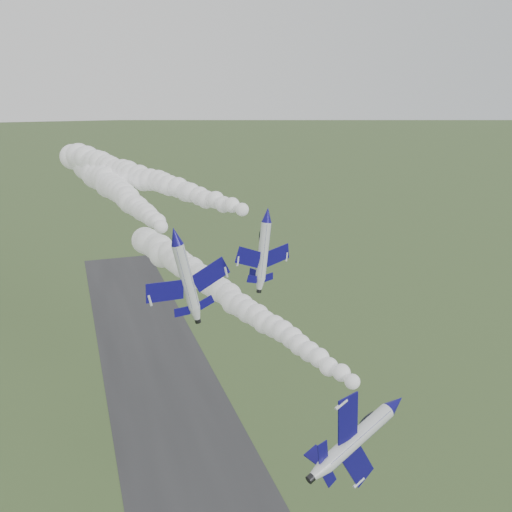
{
  "coord_description": "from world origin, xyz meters",
  "views": [
    {
      "loc": [
        -15.83,
        -49.31,
        62.72
      ],
      "look_at": [
        6.8,
        17.94,
        41.1
      ],
      "focal_mm": 40.0,
      "sensor_mm": 36.0,
      "label": 1
    }
  ],
  "objects": [
    {
      "name": "jet_pair_right",
      "position": [
        8.12,
        17.16,
        46.68
      ],
      "size": [
        9.26,
        10.68,
        2.94
      ],
      "rotation": [
        0.0,
        0.14,
        0.42
      ],
      "color": "silver"
    },
    {
      "name": "jet_lead",
      "position": [
        15.1,
        -3.82,
        30.23
      ],
      "size": [
        6.29,
        13.73,
        11.11
      ],
      "rotation": [
        0.0,
        1.27,
        0.33
      ],
      "color": "silver"
    },
    {
      "name": "jet_pair_left",
      "position": [
        -3.91,
        16.48,
        45.09
      ],
      "size": [
        10.9,
        13.23,
        3.81
      ],
      "rotation": [
        0.0,
        -0.22,
        0.12
      ],
      "color": "silver"
    },
    {
      "name": "smoke_trail_jet_pair_left",
      "position": [
        -8.18,
        45.69,
        46.1
      ],
      "size": [
        11.83,
        53.03,
        5.48
      ],
      "primitive_type": null,
      "rotation": [
        0.0,
        0.0,
        0.12
      ],
      "color": "white"
    },
    {
      "name": "runway",
      "position": [
        0.0,
        30.0,
        0.02
      ],
      "size": [
        24.0,
        260.0,
        0.04
      ],
      "primitive_type": "cube",
      "color": "#2C2C2F",
      "rests_on": "ground"
    },
    {
      "name": "smoke_trail_jet_pair_right",
      "position": [
        -3.85,
        45.16,
        47.83
      ],
      "size": [
        27.42,
        52.94,
        4.93
      ],
      "primitive_type": null,
      "rotation": [
        0.0,
        0.0,
        0.42
      ],
      "color": "white"
    },
    {
      "name": "smoke_trail_jet_lead",
      "position": [
        5.17,
        27.95,
        32.49
      ],
      "size": [
        23.72,
        57.54,
        4.99
      ],
      "primitive_type": null,
      "rotation": [
        0.0,
        0.0,
        0.33
      ],
      "color": "white"
    }
  ]
}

